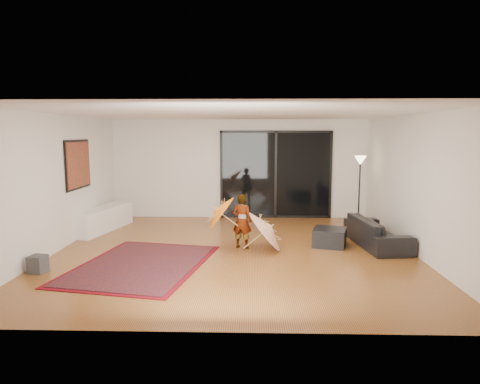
{
  "coord_description": "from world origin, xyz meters",
  "views": [
    {
      "loc": [
        0.35,
        -8.25,
        2.33
      ],
      "look_at": [
        0.1,
        0.66,
        1.1
      ],
      "focal_mm": 32.0,
      "sensor_mm": 36.0,
      "label": 1
    }
  ],
  "objects_px": {
    "media_console": "(103,219)",
    "sofa": "(376,232)",
    "ottoman": "(330,237)",
    "child": "(242,221)"
  },
  "relations": [
    {
      "from": "media_console",
      "to": "child",
      "type": "distance_m",
      "value": 3.73
    },
    {
      "from": "sofa",
      "to": "ottoman",
      "type": "bearing_deg",
      "value": 87.43
    },
    {
      "from": "media_console",
      "to": "child",
      "type": "height_order",
      "value": "child"
    },
    {
      "from": "media_console",
      "to": "ottoman",
      "type": "bearing_deg",
      "value": -1.17
    },
    {
      "from": "media_console",
      "to": "sofa",
      "type": "xyz_separation_m",
      "value": [
        6.2,
        -1.23,
        0.01
      ]
    },
    {
      "from": "ottoman",
      "to": "child",
      "type": "xyz_separation_m",
      "value": [
        -1.82,
        -0.21,
        0.38
      ]
    },
    {
      "from": "sofa",
      "to": "child",
      "type": "relative_size",
      "value": 1.75
    },
    {
      "from": "ottoman",
      "to": "child",
      "type": "height_order",
      "value": "child"
    },
    {
      "from": "media_console",
      "to": "child",
      "type": "bearing_deg",
      "value": -11.04
    },
    {
      "from": "media_console",
      "to": "child",
      "type": "relative_size",
      "value": 1.78
    }
  ]
}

